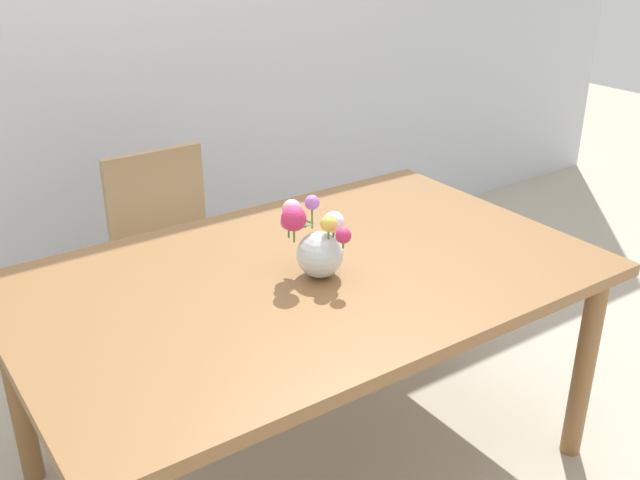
% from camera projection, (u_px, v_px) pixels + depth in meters
% --- Properties ---
extents(ground_plane, '(12.00, 12.00, 0.00)m').
position_uv_depth(ground_plane, '(309.00, 463.00, 2.57)').
color(ground_plane, '#B7AD99').
extents(back_wall, '(7.00, 0.10, 2.80)m').
position_uv_depth(back_wall, '(103.00, 4.00, 3.18)').
color(back_wall, silver).
rests_on(back_wall, ground_plane).
extents(dining_table, '(1.79, 1.12, 0.76)m').
position_uv_depth(dining_table, '(307.00, 293.00, 2.29)').
color(dining_table, olive).
rests_on(dining_table, ground_plane).
extents(chair_far, '(0.42, 0.42, 0.90)m').
position_uv_depth(chair_far, '(171.00, 246.00, 2.99)').
color(chair_far, tan).
rests_on(chair_far, ground_plane).
extents(flower_vase, '(0.18, 0.24, 0.24)m').
position_uv_depth(flower_vase, '(316.00, 243.00, 2.18)').
color(flower_vase, silver).
rests_on(flower_vase, dining_table).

